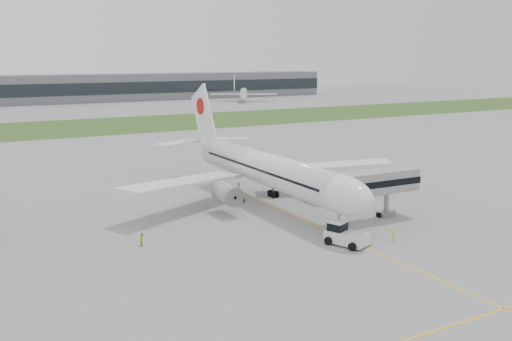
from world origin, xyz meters
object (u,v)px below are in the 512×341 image
pushback_tug (344,235)px  ground_crew_near (394,234)px  jet_bridge (368,184)px  airliner (263,167)px

pushback_tug → ground_crew_near: (6.42, -1.75, -0.34)m
pushback_tug → jet_bridge: bearing=15.0°
airliner → ground_crew_near: 25.62m
airliner → pushback_tug: size_ratio=9.37×
ground_crew_near → airliner: bearing=-98.9°
pushback_tug → jet_bridge: 11.84m
jet_bridge → ground_crew_near: 9.77m
airliner → ground_crew_near: airliner is taller
airliner → jet_bridge: (7.49, -16.36, -0.34)m
jet_bridge → ground_crew_near: bearing=-105.4°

